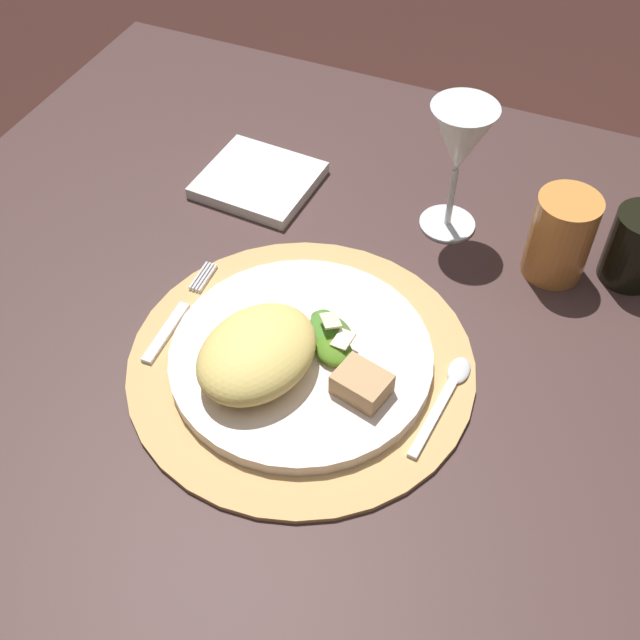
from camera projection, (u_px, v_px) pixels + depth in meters
name	position (u px, v px, depth m)	size (l,w,h in m)	color
ground_plane	(356.00, 625.00, 1.39)	(6.00, 6.00, 0.00)	#371D18
dining_table	(375.00, 416.00, 0.91)	(1.25, 1.04, 0.74)	#402A28
placemat	(301.00, 363.00, 0.84)	(0.37, 0.37, 0.01)	tan
dinner_plate	(301.00, 357.00, 0.83)	(0.27, 0.27, 0.02)	silver
pasta_serving	(257.00, 353.00, 0.79)	(0.14, 0.11, 0.05)	#E8C969
salad_greens	(330.00, 337.00, 0.83)	(0.08, 0.08, 0.03)	#4A6D2E
bread_piece	(359.00, 383.00, 0.78)	(0.05, 0.04, 0.03)	tan
fork	(177.00, 316.00, 0.87)	(0.02, 0.16, 0.00)	silver
spoon	(448.00, 390.00, 0.81)	(0.03, 0.14, 0.01)	silver
napkin	(259.00, 180.00, 1.03)	(0.14, 0.13, 0.02)	white
wine_glass	(456.00, 143.00, 0.89)	(0.08, 0.08, 0.17)	silver
amber_tumbler	(561.00, 236.00, 0.89)	(0.07, 0.07, 0.10)	#D6863E
dark_tumbler	(637.00, 247.00, 0.89)	(0.07, 0.07, 0.09)	black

